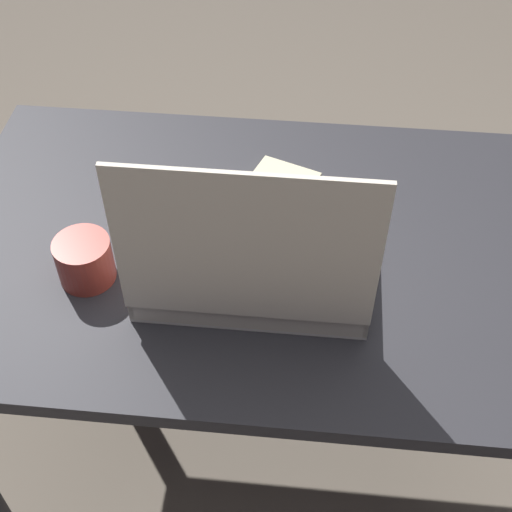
{
  "coord_description": "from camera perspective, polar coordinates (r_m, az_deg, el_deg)",
  "views": [
    {
      "loc": [
        -0.09,
        0.89,
        1.62
      ],
      "look_at": [
        -0.01,
        0.05,
        0.73
      ],
      "focal_mm": 50.0,
      "sensor_mm": 36.0,
      "label": 1
    }
  ],
  "objects": [
    {
      "name": "coffee_mug",
      "position": [
        1.23,
        -13.56,
        -0.28
      ],
      "size": [
        0.1,
        0.1,
        0.08
      ],
      "color": "#A3382D",
      "rests_on": "dining_table"
    },
    {
      "name": "donut_box",
      "position": [
        1.18,
        0.24,
        0.03
      ],
      "size": [
        0.38,
        0.3,
        0.33
      ],
      "color": "silver",
      "rests_on": "dining_table"
    },
    {
      "name": "ground_plane",
      "position": [
        1.85,
        -0.01,
        -14.29
      ],
      "size": [
        8.0,
        8.0,
        0.0
      ],
      "primitive_type": "plane",
      "color": "#6B6054"
    },
    {
      "name": "paper_napkin",
      "position": [
        1.41,
        2.35,
        6.38
      ],
      "size": [
        0.14,
        0.12,
        0.01
      ],
      "color": "beige",
      "rests_on": "dining_table"
    },
    {
      "name": "dining_table",
      "position": [
        1.36,
        -0.01,
        -1.97
      ],
      "size": [
        1.13,
        0.74,
        0.71
      ],
      "color": "#2D2D33",
      "rests_on": "ground_plane"
    }
  ]
}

